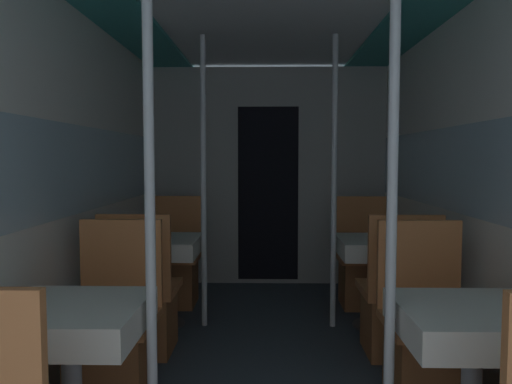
{
  "coord_description": "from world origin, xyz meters",
  "views": [
    {
      "loc": [
        -0.02,
        -1.42,
        1.34
      ],
      "look_at": [
        -0.1,
        2.4,
        1.08
      ],
      "focal_mm": 35.0,
      "sensor_mm": 36.0,
      "label": 1
    }
  ],
  "objects_px": {
    "dining_table_left_0": "(71,328)",
    "chair_right_near_1": "(397,312)",
    "chair_left_far_1": "(174,272)",
    "dining_table_left_1": "(160,251)",
    "chair_right_far_0": "(428,349)",
    "support_pole_right_1": "(334,183)",
    "support_pole_left_1": "(204,183)",
    "support_pole_right_0": "(392,204)",
    "dining_table_right_0": "(473,331)",
    "dining_table_right_1": "(378,252)",
    "chair_left_near_1": "(142,311)",
    "chair_left_far_0": "(113,347)",
    "support_pole_left_0": "(150,204)",
    "chair_right_far_1": "(364,273)"
  },
  "relations": [
    {
      "from": "dining_table_left_0",
      "to": "chair_right_near_1",
      "type": "height_order",
      "value": "chair_right_near_1"
    },
    {
      "from": "chair_left_far_1",
      "to": "chair_right_near_1",
      "type": "distance_m",
      "value": 2.09
    },
    {
      "from": "dining_table_left_1",
      "to": "chair_right_far_0",
      "type": "distance_m",
      "value": 2.16
    },
    {
      "from": "chair_right_far_0",
      "to": "support_pole_right_1",
      "type": "relative_size",
      "value": 0.43
    },
    {
      "from": "support_pole_left_1",
      "to": "support_pole_right_0",
      "type": "height_order",
      "value": "same"
    },
    {
      "from": "dining_table_left_1",
      "to": "support_pole_right_1",
      "type": "relative_size",
      "value": 0.31
    },
    {
      "from": "dining_table_right_0",
      "to": "chair_right_near_1",
      "type": "bearing_deg",
      "value": 90.0
    },
    {
      "from": "support_pole_right_0",
      "to": "support_pole_right_1",
      "type": "height_order",
      "value": "same"
    },
    {
      "from": "chair_left_far_1",
      "to": "chair_right_near_1",
      "type": "relative_size",
      "value": 1.0
    },
    {
      "from": "chair_left_far_1",
      "to": "chair_right_near_1",
      "type": "xyz_separation_m",
      "value": [
        1.74,
        -1.16,
        0.0
      ]
    },
    {
      "from": "support_pole_right_0",
      "to": "dining_table_right_1",
      "type": "relative_size",
      "value": 3.25
    },
    {
      "from": "chair_left_near_1",
      "to": "dining_table_right_1",
      "type": "distance_m",
      "value": 1.86
    },
    {
      "from": "dining_table_right_1",
      "to": "chair_left_far_0",
      "type": "bearing_deg",
      "value": -144.6
    },
    {
      "from": "support_pole_left_0",
      "to": "chair_right_far_1",
      "type": "height_order",
      "value": "support_pole_left_0"
    },
    {
      "from": "chair_left_near_1",
      "to": "chair_left_far_1",
      "type": "height_order",
      "value": "same"
    },
    {
      "from": "support_pole_left_0",
      "to": "dining_table_left_1",
      "type": "relative_size",
      "value": 3.25
    },
    {
      "from": "support_pole_left_0",
      "to": "chair_right_near_1",
      "type": "height_order",
      "value": "support_pole_left_0"
    },
    {
      "from": "support_pole_left_0",
      "to": "dining_table_right_0",
      "type": "relative_size",
      "value": 3.25
    },
    {
      "from": "dining_table_right_1",
      "to": "support_pole_right_0",
      "type": "bearing_deg",
      "value": -101.09
    },
    {
      "from": "chair_left_far_0",
      "to": "support_pole_right_1",
      "type": "relative_size",
      "value": 0.43
    },
    {
      "from": "dining_table_left_0",
      "to": "chair_left_near_1",
      "type": "bearing_deg",
      "value": 90.0
    },
    {
      "from": "chair_left_far_0",
      "to": "support_pole_left_1",
      "type": "relative_size",
      "value": 0.43
    },
    {
      "from": "support_pole_left_1",
      "to": "dining_table_right_1",
      "type": "distance_m",
      "value": 1.49
    },
    {
      "from": "support_pole_left_0",
      "to": "support_pole_right_0",
      "type": "relative_size",
      "value": 1.0
    },
    {
      "from": "chair_right_far_1",
      "to": "support_pole_right_1",
      "type": "bearing_deg",
      "value": 58.41
    },
    {
      "from": "dining_table_left_0",
      "to": "support_pole_right_1",
      "type": "xyz_separation_m",
      "value": [
        1.39,
        1.82,
        0.55
      ]
    },
    {
      "from": "chair_right_near_1",
      "to": "chair_right_far_0",
      "type": "bearing_deg",
      "value": -90.0
    },
    {
      "from": "support_pole_right_0",
      "to": "chair_right_far_1",
      "type": "bearing_deg",
      "value": 81.55
    },
    {
      "from": "support_pole_right_1",
      "to": "dining_table_left_0",
      "type": "bearing_deg",
      "value": -127.34
    },
    {
      "from": "support_pole_left_0",
      "to": "chair_right_near_1",
      "type": "bearing_deg",
      "value": 41.77
    },
    {
      "from": "support_pole_left_1",
      "to": "dining_table_left_1",
      "type": "bearing_deg",
      "value": 180.0
    },
    {
      "from": "chair_right_near_1",
      "to": "chair_left_near_1",
      "type": "bearing_deg",
      "value": 180.0
    },
    {
      "from": "chair_left_far_1",
      "to": "dining_table_left_1",
      "type": "bearing_deg",
      "value": 90.0
    },
    {
      "from": "chair_left_near_1",
      "to": "support_pole_right_1",
      "type": "height_order",
      "value": "support_pole_right_1"
    },
    {
      "from": "chair_left_near_1",
      "to": "chair_right_far_0",
      "type": "height_order",
      "value": "same"
    },
    {
      "from": "support_pole_left_1",
      "to": "chair_left_far_1",
      "type": "bearing_deg",
      "value": 121.59
    },
    {
      "from": "support_pole_right_0",
      "to": "chair_left_far_1",
      "type": "bearing_deg",
      "value": 120.05
    },
    {
      "from": "dining_table_right_0",
      "to": "chair_right_far_1",
      "type": "relative_size",
      "value": 0.72
    },
    {
      "from": "dining_table_left_0",
      "to": "support_pole_left_0",
      "type": "relative_size",
      "value": 0.31
    },
    {
      "from": "dining_table_left_0",
      "to": "dining_table_left_1",
      "type": "relative_size",
      "value": 1.0
    },
    {
      "from": "dining_table_left_0",
      "to": "chair_right_far_0",
      "type": "bearing_deg",
      "value": 18.38
    },
    {
      "from": "dining_table_right_0",
      "to": "dining_table_right_1",
      "type": "xyz_separation_m",
      "value": [
        0.0,
        1.82,
        0.0
      ]
    },
    {
      "from": "chair_left_far_0",
      "to": "chair_right_far_0",
      "type": "height_order",
      "value": "same"
    },
    {
      "from": "dining_table_right_1",
      "to": "support_pole_left_1",
      "type": "bearing_deg",
      "value": 180.0
    },
    {
      "from": "support_pole_left_0",
      "to": "chair_right_far_0",
      "type": "relative_size",
      "value": 2.34
    },
    {
      "from": "dining_table_right_0",
      "to": "support_pole_right_0",
      "type": "distance_m",
      "value": 0.65
    },
    {
      "from": "chair_left_far_0",
      "to": "chair_left_near_1",
      "type": "distance_m",
      "value": 0.66
    },
    {
      "from": "dining_table_left_1",
      "to": "dining_table_right_0",
      "type": "bearing_deg",
      "value": -46.21
    },
    {
      "from": "support_pole_left_0",
      "to": "chair_right_near_1",
      "type": "xyz_separation_m",
      "value": [
        1.39,
        1.24,
        -0.85
      ]
    },
    {
      "from": "chair_right_far_1",
      "to": "support_pole_right_1",
      "type": "distance_m",
      "value": 1.09
    }
  ]
}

